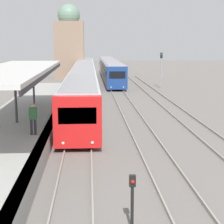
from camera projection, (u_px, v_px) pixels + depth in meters
The scene contains 7 objects.
platform_canopy at pixel (15, 70), 22.18m from camera, with size 4.00×18.46×3.31m.
person_on_platform at pixel (33, 117), 19.53m from camera, with size 0.40×0.22×1.66m.
train_near at pixel (84, 78), 44.33m from camera, with size 2.60×50.37×3.15m.
train_far at pixel (110, 68), 60.70m from camera, with size 2.51×32.47×3.13m.
signal_post_near at pixel (132, 197), 11.48m from camera, with size 0.20×0.21×1.82m.
signal_mast_far at pixel (161, 66), 48.26m from camera, with size 0.28×0.29×4.58m.
distant_domed_building at pixel (69, 44), 61.80m from camera, with size 4.76×4.76×12.08m.
Camera 1 is at (0.65, -5.74, 5.77)m, focal length 60.00 mm.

